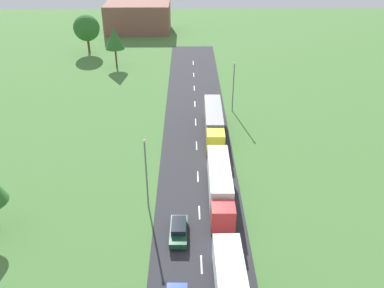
# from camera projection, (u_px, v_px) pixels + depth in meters

# --- Properties ---
(road) EXTENTS (10.00, 140.00, 0.06)m
(road) POSITION_uv_depth(u_px,v_px,m) (201.00, 244.00, 41.95)
(road) COLOR #2B2B30
(road) RESTS_ON ground
(lane_marking_centre) EXTENTS (0.16, 122.57, 0.01)m
(lane_marking_centre) POSITION_uv_depth(u_px,v_px,m) (202.00, 279.00, 37.93)
(lane_marking_centre) COLOR white
(lane_marking_centre) RESTS_ON road
(truck_second) EXTENTS (2.60, 12.88, 3.76)m
(truck_second) POSITION_uv_depth(u_px,v_px,m) (220.00, 184.00, 47.39)
(truck_second) COLOR red
(truck_second) RESTS_ON road
(truck_third) EXTENTS (2.66, 13.84, 3.70)m
(truck_third) POSITION_uv_depth(u_px,v_px,m) (214.00, 122.00, 61.33)
(truck_third) COLOR yellow
(truck_third) RESTS_ON road
(car_third) EXTENTS (1.87, 4.61, 1.50)m
(car_third) POSITION_uv_depth(u_px,v_px,m) (179.00, 230.00, 42.62)
(car_third) COLOR #19472D
(car_third) RESTS_ON road
(lamppost_second) EXTENTS (0.36, 0.36, 8.69)m
(lamppost_second) POSITION_uv_depth(u_px,v_px,m) (146.00, 171.00, 45.06)
(lamppost_second) COLOR slate
(lamppost_second) RESTS_ON ground
(lamppost_third) EXTENTS (0.36, 0.36, 8.42)m
(lamppost_third) POSITION_uv_depth(u_px,v_px,m) (233.00, 85.00, 67.65)
(lamppost_third) COLOR slate
(lamppost_third) RESTS_ON ground
(tree_maple) EXTENTS (6.03, 6.03, 8.81)m
(tree_maple) POSITION_uv_depth(u_px,v_px,m) (87.00, 28.00, 95.88)
(tree_maple) COLOR #513823
(tree_maple) RESTS_ON ground
(tree_pine) EXTENTS (4.03, 4.03, 8.35)m
(tree_pine) POSITION_uv_depth(u_px,v_px,m) (114.00, 38.00, 86.78)
(tree_pine) COLOR #513823
(tree_pine) RESTS_ON ground
(distant_building) EXTENTS (17.51, 11.74, 7.58)m
(distant_building) POSITION_uv_depth(u_px,v_px,m) (138.00, 17.00, 114.28)
(distant_building) COLOR brown
(distant_building) RESTS_ON ground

